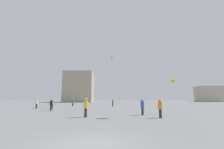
# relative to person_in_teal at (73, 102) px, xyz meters

# --- Properties ---
(ground_plane) EXTENTS (300.00, 300.00, 0.00)m
(ground_plane) POSITION_rel_person_in_teal_xyz_m (9.57, -30.14, -1.01)
(ground_plane) COLOR slate
(person_in_teal) EXTENTS (0.40, 0.40, 1.84)m
(person_in_teal) POSITION_rel_person_in_teal_xyz_m (0.00, 0.00, 0.00)
(person_in_teal) COLOR #2D2D33
(person_in_teal) RESTS_ON ground_plane
(person_in_blue) EXTENTS (0.39, 0.39, 1.79)m
(person_in_blue) POSITION_rel_person_in_teal_xyz_m (13.43, -19.21, -0.03)
(person_in_blue) COLOR #2D2D33
(person_in_blue) RESTS_ON ground_plane
(person_in_orange) EXTENTS (0.38, 0.38, 1.76)m
(person_in_orange) POSITION_rel_person_in_teal_xyz_m (14.69, -21.76, -0.05)
(person_in_orange) COLOR #2D2D33
(person_in_orange) RESTS_ON ground_plane
(person_in_green) EXTENTS (0.38, 0.38, 1.76)m
(person_in_green) POSITION_rel_person_in_teal_xyz_m (9.49, 0.17, -0.05)
(person_in_green) COLOR #2D2D33
(person_in_green) RESTS_ON ground_plane
(person_in_yellow) EXTENTS (0.40, 0.40, 1.86)m
(person_in_yellow) POSITION_rel_person_in_teal_xyz_m (7.59, -21.40, 0.01)
(person_in_yellow) COLOR #2D2D33
(person_in_yellow) RESTS_ON ground_plane
(person_in_white) EXTENTS (0.39, 0.39, 1.81)m
(person_in_white) POSITION_rel_person_in_teal_xyz_m (-4.25, -8.52, -0.02)
(person_in_white) COLOR #2D2D33
(person_in_white) RESTS_ON ground_plane
(person_in_black) EXTENTS (0.37, 0.37, 1.72)m
(person_in_black) POSITION_rel_person_in_teal_xyz_m (0.93, -14.12, -0.07)
(person_in_black) COLOR #2D2D33
(person_in_black) RESTS_ON ground_plane
(person_in_grey) EXTENTS (0.38, 0.38, 1.76)m
(person_in_grey) POSITION_rel_person_in_teal_xyz_m (-1.07, -9.00, -0.05)
(person_in_grey) COLOR #2D2D33
(person_in_grey) RESTS_ON ground_plane
(kite_crimson_diamond) EXTENTS (1.10, 7.24, 9.08)m
(kite_crimson_diamond) POSITION_rel_person_in_teal_xyz_m (9.54, -6.39, 8.95)
(kite_crimson_diamond) COLOR red
(kite_amber_diamond) EXTENTS (15.70, 2.12, 5.51)m
(kite_amber_diamond) POSITION_rel_person_in_teal_xyz_m (24.25, 1.41, 5.23)
(kite_amber_diamond) COLOR yellow
(building_left_hall) EXTENTS (15.07, 16.79, 15.30)m
(building_left_hall) POSITION_rel_person_in_teal_xyz_m (-9.43, 43.18, 6.64)
(building_left_hall) COLOR #A39984
(building_left_hall) RESTS_ON ground_plane
(building_centre_hall) EXTENTS (12.60, 10.05, 8.84)m
(building_centre_hall) POSITION_rel_person_in_teal_xyz_m (62.57, 53.97, 3.41)
(building_centre_hall) COLOR #B2A893
(building_centre_hall) RESTS_ON ground_plane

